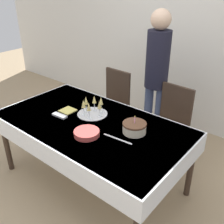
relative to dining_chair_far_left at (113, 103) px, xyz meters
The scene contains 12 objects.
ground_plane 1.11m from the dining_chair_far_left, 63.56° to the right, with size 12.00×12.00×0.00m, color tan.
wall_back 1.35m from the dining_chair_far_left, 66.17° to the left, with size 8.00×0.05×2.70m.
dining_table 0.98m from the dining_chair_far_left, 63.56° to the right, with size 1.96×1.10×0.76m.
dining_chair_far_left is the anchor object (origin of this frame).
dining_chair_far_right 0.87m from the dining_chair_far_left, ahead, with size 0.44×0.44×0.96m.
birthday_cake 1.19m from the dining_chair_far_left, 40.57° to the right, with size 0.22×0.22×0.17m.
champagne_tray 0.86m from the dining_chair_far_left, 66.17° to the right, with size 0.32×0.32×0.18m.
plate_stack_main 1.24m from the dining_chair_far_left, 62.01° to the right, with size 0.24×0.24×0.05m.
cake_knife 1.27m from the dining_chair_far_left, 48.65° to the right, with size 0.30×0.05×0.00m.
fork_pile 1.02m from the dining_chair_far_left, 84.65° to the right, with size 0.17×0.07×0.02m.
napkin_pile 0.89m from the dining_chair_far_left, 85.47° to the right, with size 0.15×0.15×0.01m.
person_standing 0.79m from the dining_chair_far_left, 17.44° to the left, with size 0.28×0.28×1.76m.
Camera 1 is at (1.61, -1.63, 2.06)m, focal length 42.00 mm.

